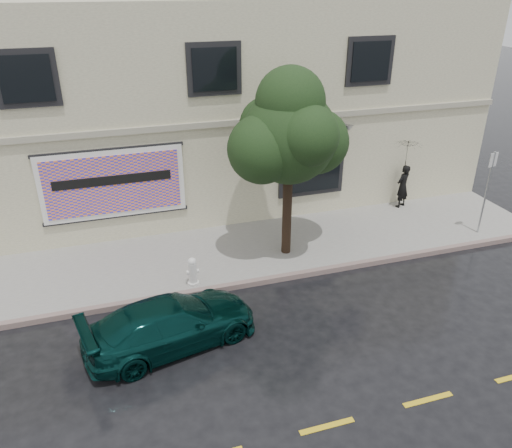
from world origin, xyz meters
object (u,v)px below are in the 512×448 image
object	(u,v)px
fire_hydrant	(193,272)
car	(171,323)
street_tree	(289,137)
pedestrian	(403,186)

from	to	relation	value
fire_hydrant	car	bearing A→B (deg)	-133.90
street_tree	car	bearing A→B (deg)	-142.28
street_tree	pedestrian	bearing A→B (deg)	20.16
car	pedestrian	size ratio (longest dim) A/B	2.52
street_tree	fire_hydrant	xyz separation A→B (m)	(-3.00, -0.93, -3.14)
pedestrian	fire_hydrant	distance (m)	8.56
street_tree	fire_hydrant	world-z (taller)	street_tree
car	pedestrian	bearing A→B (deg)	-74.28
street_tree	fire_hydrant	size ratio (longest dim) A/B	5.98
fire_hydrant	street_tree	bearing A→B (deg)	-3.47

